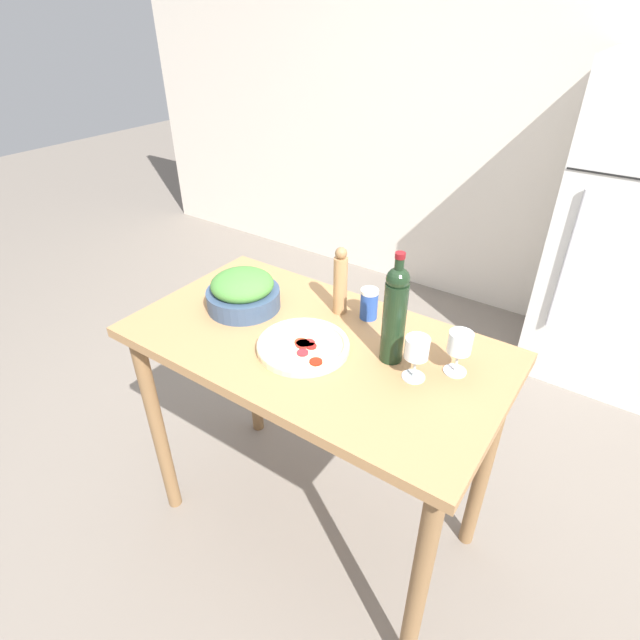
{
  "coord_description": "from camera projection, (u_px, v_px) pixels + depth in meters",
  "views": [
    {
      "loc": [
        0.77,
        -1.08,
        1.88
      ],
      "look_at": [
        0.0,
        0.03,
        1.0
      ],
      "focal_mm": 28.0,
      "sensor_mm": 36.0,
      "label": 1
    }
  ],
  "objects": [
    {
      "name": "ground_plane",
      "position": [
        315.0,
        519.0,
        2.14
      ],
      "size": [
        14.0,
        14.0,
        0.0
      ],
      "primitive_type": "plane",
      "color": "slate"
    },
    {
      "name": "wall_back",
      "position": [
        528.0,
        114.0,
        2.96
      ],
      "size": [
        6.4,
        0.08,
        2.6
      ],
      "color": "silver",
      "rests_on": "ground_plane"
    },
    {
      "name": "refrigerator",
      "position": [
        640.0,
        237.0,
        2.58
      ],
      "size": [
        0.78,
        0.68,
        1.68
      ],
      "color": "silver",
      "rests_on": "ground_plane"
    },
    {
      "name": "prep_counter",
      "position": [
        314.0,
        375.0,
        1.71
      ],
      "size": [
        1.24,
        0.68,
        0.94
      ],
      "color": "#A87A4C",
      "rests_on": "ground_plane"
    },
    {
      "name": "wine_bottle",
      "position": [
        395.0,
        313.0,
        1.45
      ],
      "size": [
        0.07,
        0.07,
        0.36
      ],
      "color": "black",
      "rests_on": "prep_counter"
    },
    {
      "name": "wine_glass_near",
      "position": [
        417.0,
        350.0,
        1.42
      ],
      "size": [
        0.07,
        0.07,
        0.14
      ],
      "color": "silver",
      "rests_on": "prep_counter"
    },
    {
      "name": "wine_glass_far",
      "position": [
        460.0,
        345.0,
        1.44
      ],
      "size": [
        0.07,
        0.07,
        0.14
      ],
      "color": "silver",
      "rests_on": "prep_counter"
    },
    {
      "name": "pepper_mill",
      "position": [
        340.0,
        282.0,
        1.71
      ],
      "size": [
        0.05,
        0.05,
        0.25
      ],
      "color": "#AD7F51",
      "rests_on": "prep_counter"
    },
    {
      "name": "salad_bowl",
      "position": [
        243.0,
        292.0,
        1.77
      ],
      "size": [
        0.26,
        0.26,
        0.14
      ],
      "color": "#384C6B",
      "rests_on": "prep_counter"
    },
    {
      "name": "homemade_pizza",
      "position": [
        304.0,
        346.0,
        1.58
      ],
      "size": [
        0.3,
        0.3,
        0.03
      ],
      "color": "beige",
      "rests_on": "prep_counter"
    },
    {
      "name": "salt_canister",
      "position": [
        369.0,
        304.0,
        1.71
      ],
      "size": [
        0.06,
        0.06,
        0.11
      ],
      "color": "#284CA3",
      "rests_on": "prep_counter"
    }
  ]
}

